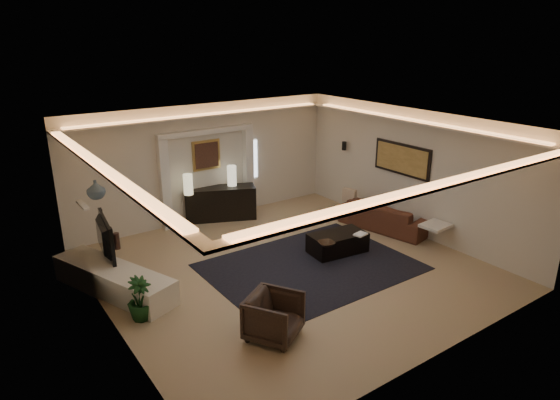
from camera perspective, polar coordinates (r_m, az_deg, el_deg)
floor at (r=9.89m, az=1.06°, el=-8.02°), size 7.00×7.00×0.00m
ceiling at (r=8.95m, az=1.17°, el=8.76°), size 7.00×7.00×0.00m
wall_back at (r=12.20m, az=-8.64°, el=4.34°), size 7.00×0.00×7.00m
wall_front at (r=7.02m, az=18.32°, el=-7.68°), size 7.00×0.00×7.00m
wall_left at (r=7.92m, az=-19.91°, el=-4.77°), size 0.00×7.00×7.00m
wall_right at (r=11.64m, az=15.20°, el=3.17°), size 0.00×7.00×7.00m
cove_soffit at (r=9.01m, az=1.16°, el=7.01°), size 7.00×7.00×0.04m
daylight_slit at (r=12.84m, az=-3.18°, el=4.80°), size 0.25×0.03×1.00m
area_rug at (r=9.96m, az=3.62°, el=-7.80°), size 4.00×3.00×0.01m
pilaster_left at (r=11.77m, az=-13.33°, el=1.71°), size 0.22×0.20×2.20m
pilaster_right at (r=12.74m, az=-3.73°, el=3.51°), size 0.22×0.20×2.20m
alcove_header at (r=11.94m, az=-8.61°, el=7.96°), size 2.52×0.20×0.12m
painting_frame at (r=12.13m, az=-8.62°, el=5.22°), size 0.74×0.04×0.74m
painting_canvas at (r=12.11m, az=-8.56°, el=5.20°), size 0.62×0.02×0.62m
art_panel_frame at (r=11.74m, az=14.10°, el=4.66°), size 0.04×1.64×0.74m
art_panel_gold at (r=11.73m, az=14.01°, el=4.65°), size 0.02×1.50×0.62m
wall_sconce at (r=12.97m, az=7.52°, el=6.30°), size 0.12×0.12×0.22m
wall_niche at (r=9.14m, az=-22.10°, el=-0.54°), size 0.10×0.55×0.04m
console at (r=12.39m, az=-7.00°, el=-0.45°), size 1.83×1.20×0.88m
lamp_left at (r=11.74m, az=-10.71°, el=1.81°), size 0.28×0.28×0.50m
lamp_right at (r=12.29m, az=-5.66°, el=2.82°), size 0.31×0.31×0.51m
media_ledge at (r=9.47m, az=-18.88°, el=-8.87°), size 1.58×2.74×0.50m
tv at (r=9.81m, az=-20.36°, el=-4.25°), size 1.29×0.33×0.74m
figurine at (r=10.05m, az=-18.59°, el=-4.58°), size 0.12×0.12×0.33m
ginger_jar at (r=9.29m, az=-20.75°, el=1.17°), size 0.35×0.35×0.34m
plant at (r=8.44m, az=-16.08°, el=-11.05°), size 0.57×0.57×0.74m
sofa at (r=11.99m, az=12.17°, el=-1.83°), size 2.31×1.29×0.64m
throw_blanket at (r=11.04m, az=17.76°, el=-2.87°), size 0.64×0.53×0.07m
throw_pillow at (r=12.55m, az=8.13°, el=0.49°), size 0.20×0.38×0.37m
coffee_table at (r=10.57m, az=6.75°, el=-5.06°), size 1.28×0.80×0.45m
bowl at (r=9.88m, az=5.46°, el=-5.22°), size 0.39×0.39×0.08m
magazine at (r=10.49m, az=9.40°, el=-4.09°), size 0.31×0.24×0.03m
armchair at (r=7.69m, az=-0.71°, el=-13.51°), size 1.06×1.07×0.71m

